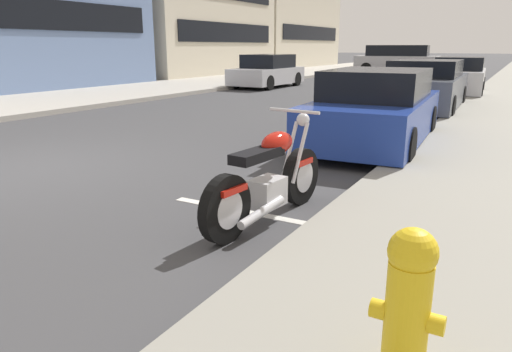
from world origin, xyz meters
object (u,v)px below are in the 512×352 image
object	(u,v)px
parked_motorcycle	(269,181)
crossing_truck	(397,59)
fire_hydrant	(408,302)
car_opposite_curb	(267,72)
parked_car_behind_motorcycle	(376,110)
parked_car_mid_block	(425,87)
parked_car_across_street	(459,77)

from	to	relation	value
parked_motorcycle	crossing_truck	xyz separation A→B (m)	(27.65, 5.28, 0.53)
parked_motorcycle	fire_hydrant	bearing A→B (deg)	-131.60
car_opposite_curb	parked_motorcycle	bearing A→B (deg)	28.25
parked_car_behind_motorcycle	fire_hydrant	bearing A→B (deg)	-166.41
fire_hydrant	parked_car_behind_motorcycle	bearing A→B (deg)	17.06
parked_car_behind_motorcycle	crossing_truck	xyz separation A→B (m)	(23.22, 5.15, 0.31)
parked_motorcycle	parked_car_behind_motorcycle	world-z (taller)	parked_car_behind_motorcycle
parked_car_mid_block	parked_car_across_street	world-z (taller)	parked_car_mid_block
car_opposite_curb	fire_hydrant	bearing A→B (deg)	30.23
car_opposite_curb	fire_hydrant	world-z (taller)	car_opposite_curb
parked_car_behind_motorcycle	parked_car_across_street	size ratio (longest dim) A/B	1.00
parked_car_across_street	parked_car_mid_block	bearing A→B (deg)	173.86
parked_car_across_street	fire_hydrant	xyz separation A→B (m)	(-17.27, -1.86, -0.09)
parked_car_across_street	car_opposite_curb	xyz separation A→B (m)	(-0.37, 7.98, 0.01)
parked_car_across_street	car_opposite_curb	size ratio (longest dim) A/B	1.05
parked_car_behind_motorcycle	parked_car_mid_block	world-z (taller)	parked_car_mid_block
parked_car_mid_block	car_opposite_curb	bearing A→B (deg)	55.42
parked_motorcycle	parked_car_behind_motorcycle	xyz separation A→B (m)	(4.42, 0.13, 0.23)
parked_car_mid_block	crossing_truck	xyz separation A→B (m)	(17.70, 5.01, 0.29)
parked_car_behind_motorcycle	parked_car_mid_block	bearing A→B (deg)	-2.03
parked_motorcycle	parked_car_across_street	xyz separation A→B (m)	(15.28, 0.02, 0.23)
parked_car_mid_block	crossing_truck	size ratio (longest dim) A/B	0.88
parked_motorcycle	parked_car_mid_block	xyz separation A→B (m)	(9.95, 0.27, 0.25)
crossing_truck	parked_car_mid_block	bearing A→B (deg)	100.43
parked_motorcycle	fire_hydrant	xyz separation A→B (m)	(-2.00, -1.84, 0.14)
parked_car_behind_motorcycle	crossing_truck	bearing A→B (deg)	9.04
car_opposite_curb	parked_car_across_street	bearing A→B (deg)	92.67
fire_hydrant	crossing_truck	bearing A→B (deg)	13.50
parked_motorcycle	parked_car_across_street	distance (m)	15.28
parked_car_across_street	fire_hydrant	size ratio (longest dim) A/B	5.35
parked_car_behind_motorcycle	parked_car_across_street	world-z (taller)	parked_car_across_street
crossing_truck	car_opposite_curb	bearing A→B (deg)	72.57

